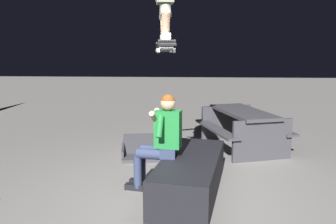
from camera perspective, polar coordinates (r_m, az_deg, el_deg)
ground_plane at (r=4.54m, az=1.50°, el=-14.39°), size 40.00×40.00×0.00m
ledge_box_main at (r=4.72m, az=3.75°, el=-10.26°), size 2.05×1.04×0.49m
person_sitting_on_ledge at (r=4.64m, az=-1.28°, el=-4.22°), size 0.60×0.78×1.32m
skateboard at (r=4.37m, az=-0.49°, el=10.72°), size 1.04×0.33×0.15m
kicker_ramp at (r=6.41m, az=-3.32°, el=-6.41°), size 1.17×1.09×0.36m
picnic_table_back at (r=6.80m, az=12.17°, el=-1.83°), size 2.03×1.79×0.75m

